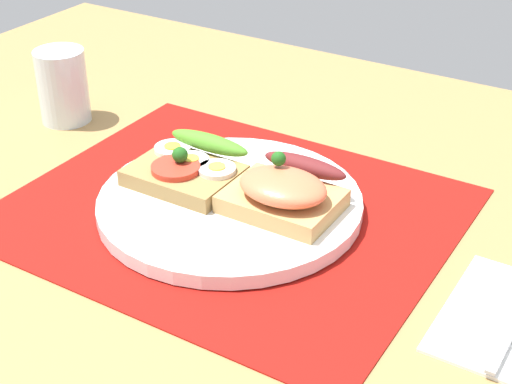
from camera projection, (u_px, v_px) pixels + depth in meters
The scene contains 6 objects.
ground_plane at pixel (230, 226), 77.21cm from camera, with size 120.00×90.00×3.20cm, color #9C7845.
placemat at pixel (230, 211), 76.32cm from camera, with size 42.15×35.30×0.30cm, color #9A110C.
plate at pixel (230, 203), 75.88cm from camera, with size 26.00×26.00×1.43cm, color white.
sandwich_egg_tomato at pixel (189, 167), 77.99cm from camera, with size 10.69×9.43×3.87cm.
sandwich_salmon at pixel (285, 190), 72.69cm from camera, with size 10.53×9.49×5.63cm.
drinking_glass at pixel (63, 86), 92.50cm from camera, with size 5.97×5.97×8.89cm, color silver.
Camera 1 is at (35.95, -53.93, 40.58)cm, focal length 54.25 mm.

